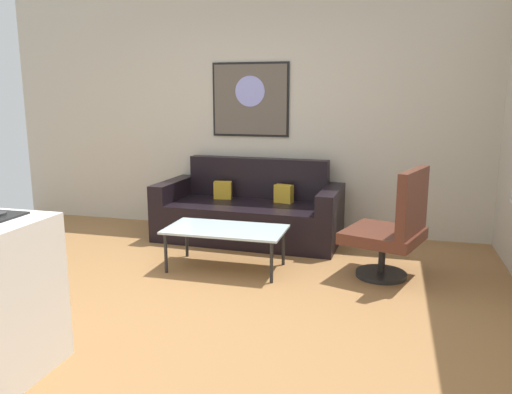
{
  "coord_description": "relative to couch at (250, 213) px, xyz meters",
  "views": [
    {
      "loc": [
        1.5,
        -3.31,
        1.59
      ],
      "look_at": [
        0.37,
        0.9,
        0.7
      ],
      "focal_mm": 35.36,
      "sensor_mm": 36.0,
      "label": 1
    }
  ],
  "objects": [
    {
      "name": "coffee_table",
      "position": [
        0.06,
        -1.03,
        0.07
      ],
      "size": [
        1.09,
        0.58,
        0.39
      ],
      "color": "silver",
      "rests_on": "ground"
    },
    {
      "name": "ground",
      "position": [
        -0.01,
        -1.95,
        -0.31
      ],
      "size": [
        6.4,
        6.4,
        0.04
      ],
      "primitive_type": "cube",
      "color": "olive"
    },
    {
      "name": "couch",
      "position": [
        0.0,
        0.0,
        0.0
      ],
      "size": [
        2.03,
        0.96,
        0.87
      ],
      "color": "black",
      "rests_on": "ground"
    },
    {
      "name": "wall_painting",
      "position": [
        -0.11,
        0.43,
        1.25
      ],
      "size": [
        0.91,
        0.03,
        0.84
      ],
      "color": "black"
    },
    {
      "name": "armchair",
      "position": [
        1.54,
        -0.89,
        0.17
      ],
      "size": [
        0.78,
        0.8,
        0.98
      ],
      "color": "black",
      "rests_on": "ground"
    },
    {
      "name": "back_wall",
      "position": [
        -0.01,
        0.47,
        1.11
      ],
      "size": [
        6.4,
        0.05,
        2.8
      ],
      "primitive_type": "cube",
      "color": "beige",
      "rests_on": "ground"
    }
  ]
}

